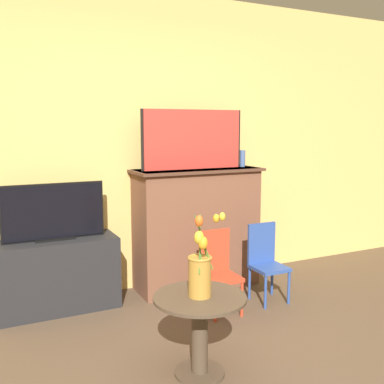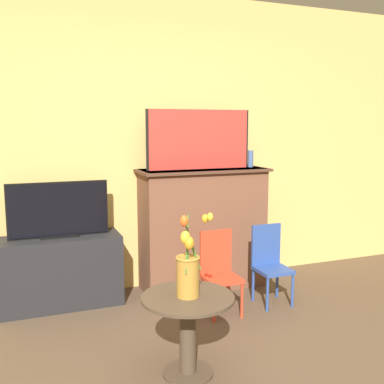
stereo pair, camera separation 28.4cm
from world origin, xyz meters
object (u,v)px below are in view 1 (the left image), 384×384
Objects in this scene: chair_red at (218,268)px; vase_tulips at (200,269)px; painting at (193,139)px; tv_monitor at (53,213)px; chair_blue at (266,259)px.

chair_red is 1.29× the size of vase_tulips.
painting is 1.38m from tv_monitor.
chair_blue is (0.43, -0.57, -1.02)m from painting.
chair_red is at bearing 54.47° from vase_tulips.
painting is at bearing 126.69° from chair_blue.
chair_red is at bearing -96.62° from painting.
chair_red is 1.02m from vase_tulips.
tv_monitor reaches higher than vase_tulips.
vase_tulips reaches higher than chair_red.
painting is 1.23× the size of tv_monitor.
tv_monitor is 1.54m from vase_tulips.
tv_monitor is at bearing 152.74° from chair_red.
painting is 1.48× the size of chair_blue.
vase_tulips is at bearing -125.53° from chair_red.
painting is 1.91× the size of vase_tulips.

